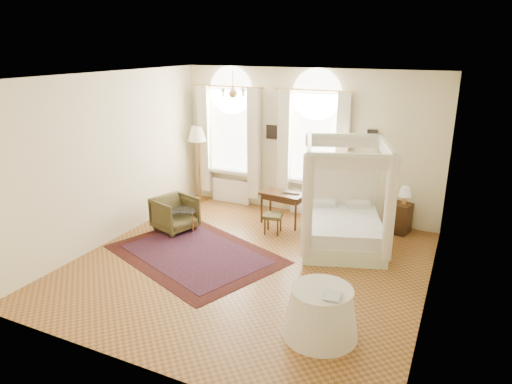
# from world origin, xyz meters

# --- Properties ---
(ground) EXTENTS (6.00, 6.00, 0.00)m
(ground) POSITION_xyz_m (0.00, 0.00, 0.00)
(ground) COLOR #9A5E2C
(ground) RESTS_ON ground
(room_walls) EXTENTS (6.00, 6.00, 6.00)m
(room_walls) POSITION_xyz_m (0.00, 0.00, 1.98)
(room_walls) COLOR beige
(room_walls) RESTS_ON ground
(window_left) EXTENTS (1.62, 0.27, 3.29)m
(window_left) POSITION_xyz_m (-1.90, 2.87, 1.49)
(window_left) COLOR white
(window_left) RESTS_ON room_walls
(window_right) EXTENTS (1.62, 0.27, 3.29)m
(window_right) POSITION_xyz_m (0.20, 2.87, 1.49)
(window_right) COLOR white
(window_right) RESTS_ON room_walls
(chandelier) EXTENTS (0.51, 0.45, 0.50)m
(chandelier) POSITION_xyz_m (-0.90, 1.20, 2.91)
(chandelier) COLOR #B0813A
(chandelier) RESTS_ON room_walls
(wall_pictures) EXTENTS (2.54, 0.03, 0.39)m
(wall_pictures) POSITION_xyz_m (0.09, 2.97, 1.89)
(wall_pictures) COLOR black
(wall_pictures) RESTS_ON room_walls
(canopy_bed) EXTENTS (2.06, 2.28, 2.07)m
(canopy_bed) POSITION_xyz_m (1.30, 1.51, 0.47)
(canopy_bed) COLOR beige
(canopy_bed) RESTS_ON ground
(nightstand) EXTENTS (0.53, 0.50, 0.64)m
(nightstand) POSITION_xyz_m (2.18, 2.70, 0.32)
(nightstand) COLOR #3C2510
(nightstand) RESTS_ON ground
(nightstand_lamp) EXTENTS (0.26, 0.26, 0.38)m
(nightstand_lamp) POSITION_xyz_m (2.25, 2.68, 0.89)
(nightstand_lamp) COLOR #B0813A
(nightstand_lamp) RESTS_ON nightstand
(writing_desk) EXTENTS (1.01, 0.61, 0.72)m
(writing_desk) POSITION_xyz_m (-0.20, 2.11, 0.61)
(writing_desk) COLOR #3C2510
(writing_desk) RESTS_ON ground
(laptop) EXTENTS (0.39, 0.28, 0.03)m
(laptop) POSITION_xyz_m (-0.04, 2.21, 0.73)
(laptop) COLOR black
(laptop) RESTS_ON writing_desk
(stool) EXTENTS (0.42, 0.42, 0.42)m
(stool) POSITION_xyz_m (-0.18, 1.53, 0.35)
(stool) COLOR #40371B
(stool) RESTS_ON ground
(armchair) EXTENTS (1.00, 0.99, 0.73)m
(armchair) POSITION_xyz_m (-2.13, 0.82, 0.37)
(armchair) COLOR #40371B
(armchair) RESTS_ON ground
(coffee_table) EXTENTS (0.78, 0.67, 0.45)m
(coffee_table) POSITION_xyz_m (-2.04, 0.91, 0.41)
(coffee_table) COLOR silver
(coffee_table) RESTS_ON ground
(floor_lamp) EXTENTS (0.49, 0.49, 1.89)m
(floor_lamp) POSITION_xyz_m (-2.70, 2.70, 1.61)
(floor_lamp) COLOR #B0813A
(floor_lamp) RESTS_ON ground
(oriental_rug) EXTENTS (3.67, 3.18, 0.01)m
(oriental_rug) POSITION_xyz_m (-1.11, -0.03, 0.01)
(oriental_rug) COLOR #431410
(oriental_rug) RESTS_ON ground
(side_table) EXTENTS (1.03, 1.03, 0.70)m
(side_table) POSITION_xyz_m (1.79, -1.43, 0.35)
(side_table) COLOR beige
(side_table) RESTS_ON ground
(book) EXTENTS (0.24, 0.30, 0.03)m
(book) POSITION_xyz_m (1.86, -1.57, 0.72)
(book) COLOR black
(book) RESTS_ON side_table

